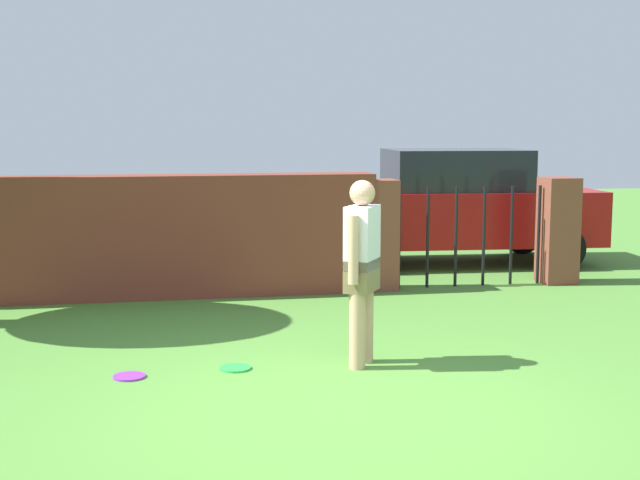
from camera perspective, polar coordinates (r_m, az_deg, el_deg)
ground_plane at (r=6.45m, az=1.48°, el=-11.25°), size 40.00×40.00×0.00m
brick_wall at (r=10.60m, az=-11.72°, el=0.20°), size 5.69×0.50×1.49m
person at (r=7.43m, az=2.79°, el=-1.59°), size 0.38×0.47×1.62m
fence_gate at (r=11.32m, az=9.90°, el=0.48°), size 2.88×0.44×1.40m
car at (r=13.13m, az=8.87°, el=2.20°), size 4.31×2.15×1.72m
frisbee_purple at (r=7.42m, az=-12.50°, el=-8.80°), size 0.27×0.27×0.02m
frisbee_green at (r=7.52m, az=-5.62°, el=-8.43°), size 0.27×0.27×0.02m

